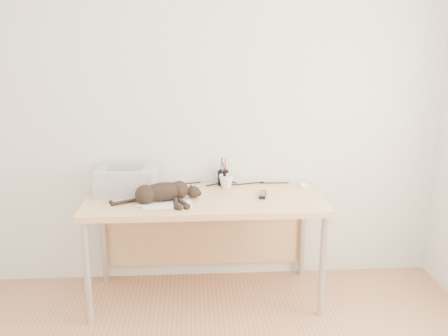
{
  "coord_description": "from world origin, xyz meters",
  "views": [
    {
      "loc": [
        -0.08,
        -1.83,
        1.77
      ],
      "look_at": [
        0.13,
        1.34,
        0.96
      ],
      "focal_mm": 40.0,
      "sensor_mm": 36.0,
      "label": 1
    }
  ],
  "objects": [
    {
      "name": "mouse",
      "position": [
        0.72,
        1.62,
        0.76
      ],
      "size": [
        0.07,
        0.12,
        0.04
      ],
      "primitive_type": "ellipsoid",
      "rotation": [
        0.0,
        0.0,
        -0.03
      ],
      "color": "white",
      "rests_on": "desk"
    },
    {
      "name": "wall_back",
      "position": [
        0.0,
        1.75,
        1.3
      ],
      "size": [
        3.5,
        0.0,
        3.5
      ],
      "primitive_type": "plane",
      "rotation": [
        1.57,
        0.0,
        0.0
      ],
      "color": "silver",
      "rests_on": "floor"
    },
    {
      "name": "pen_cup",
      "position": [
        0.14,
        1.68,
        0.8
      ],
      "size": [
        0.08,
        0.08,
        0.2
      ],
      "color": "black",
      "rests_on": "desk"
    },
    {
      "name": "remote_black",
      "position": [
        0.39,
        1.4,
        0.75
      ],
      "size": [
        0.07,
        0.16,
        0.02
      ],
      "primitive_type": "cube",
      "rotation": [
        0.0,
        0.0,
        -0.2
      ],
      "color": "black",
      "rests_on": "desk"
    },
    {
      "name": "printer",
      "position": [
        -0.54,
        1.55,
        0.83
      ],
      "size": [
        0.42,
        0.36,
        0.19
      ],
      "color": "#A3A3A7",
      "rests_on": "desk"
    },
    {
      "name": "papers",
      "position": [
        -0.26,
        1.29,
        0.74
      ],
      "size": [
        0.36,
        0.27,
        0.01
      ],
      "color": "white",
      "rests_on": "desk"
    },
    {
      "name": "cable_tangle",
      "position": [
        0.0,
        1.7,
        0.75
      ],
      "size": [
        1.36,
        0.09,
        0.01
      ],
      "primitive_type": null,
      "color": "black",
      "rests_on": "desk"
    },
    {
      "name": "remote_grey",
      "position": [
        -0.22,
        1.64,
        0.75
      ],
      "size": [
        0.08,
        0.19,
        0.02
      ],
      "primitive_type": "cube",
      "rotation": [
        0.0,
        0.0,
        -0.16
      ],
      "color": "slate",
      "rests_on": "desk"
    },
    {
      "name": "cat",
      "position": [
        -0.29,
        1.31,
        0.8
      ],
      "size": [
        0.6,
        0.3,
        0.13
      ],
      "rotation": [
        0.0,
        0.0,
        0.27
      ],
      "color": "black",
      "rests_on": "desk"
    },
    {
      "name": "mug",
      "position": [
        0.16,
        1.6,
        0.79
      ],
      "size": [
        0.15,
        0.15,
        0.1
      ],
      "primitive_type": "imported",
      "rotation": [
        0.0,
        0.0,
        0.85
      ],
      "color": "silver",
      "rests_on": "desk"
    },
    {
      "name": "desk",
      "position": [
        0.0,
        1.48,
        0.61
      ],
      "size": [
        1.6,
        0.7,
        0.74
      ],
      "color": "tan",
      "rests_on": "floor"
    }
  ]
}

